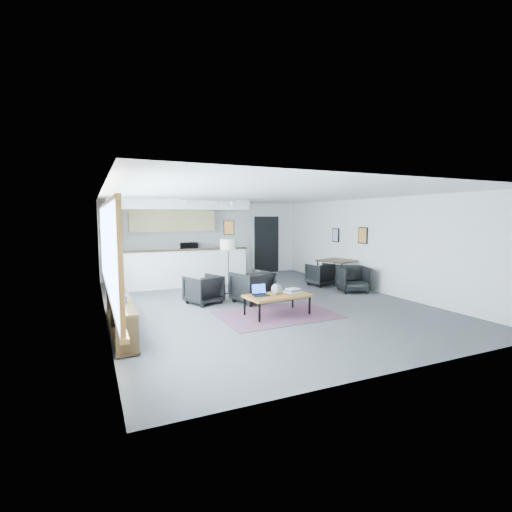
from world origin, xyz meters
name	(u,v)px	position (x,y,z in m)	size (l,w,h in m)	color
room	(260,249)	(0.00, 0.00, 1.30)	(7.02, 9.02, 2.62)	#48484A
window	(107,252)	(-3.46, -0.90, 1.46)	(0.10, 5.95, 1.66)	#8CBFFF
console	(120,314)	(-3.30, -1.05, 0.33)	(0.35, 3.00, 0.80)	#342312
kitchenette	(177,239)	(-1.20, 3.71, 1.38)	(4.20, 1.96, 2.60)	white
doorway	(266,244)	(2.30, 4.42, 1.07)	(1.10, 0.12, 2.15)	black
track_light	(209,201)	(-0.59, 2.20, 2.53)	(1.60, 0.07, 0.15)	silver
wall_art_lower	(363,235)	(3.47, 0.40, 1.55)	(0.03, 0.38, 0.48)	black
wall_art_upper	(336,235)	(3.47, 1.70, 1.50)	(0.03, 0.34, 0.44)	black
kilim_rug	(277,315)	(-0.17, -1.24, 0.01)	(2.47, 1.72, 0.01)	#502C3E
coffee_table	(277,296)	(-0.17, -1.24, 0.41)	(1.41, 0.86, 0.44)	brown
laptop	(260,292)	(-0.53, -1.13, 0.51)	(0.34, 0.29, 0.24)	black
ceramic_pot	(276,289)	(-0.18, -1.22, 0.56)	(0.23, 0.23, 0.23)	gray
book_stack	(293,291)	(0.23, -1.19, 0.49)	(0.37, 0.32, 0.10)	silver
coaster	(284,296)	(-0.13, -1.47, 0.44)	(0.11, 0.11, 0.01)	#E5590C
armchair_left	(203,288)	(-1.30, 0.42, 0.38)	(0.74, 0.69, 0.76)	black
armchair_right	(252,285)	(-0.19, 0.05, 0.43)	(0.83, 0.77, 0.85)	black
floor_lamp	(228,246)	(-0.34, 1.30, 1.29)	(0.48, 0.48, 1.48)	black
dining_table	(338,262)	(3.00, 0.92, 0.73)	(1.21, 1.21, 0.80)	#342312
dining_chair_near	(353,280)	(2.89, 0.06, 0.34)	(0.66, 0.62, 0.68)	black
dining_chair_far	(321,275)	(2.64, 1.25, 0.32)	(0.61, 0.57, 0.63)	black
microwave	(189,246)	(-0.70, 4.15, 1.11)	(0.53, 0.29, 0.36)	black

